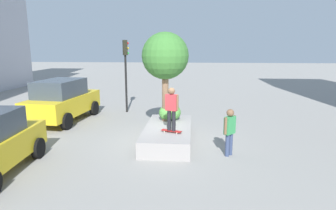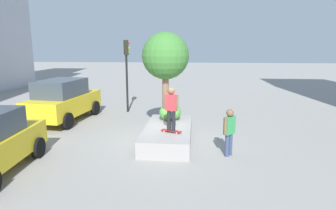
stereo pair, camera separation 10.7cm
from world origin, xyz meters
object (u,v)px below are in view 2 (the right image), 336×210
object	(u,v)px
taxi_cab	(64,100)
planter_ledge	(168,134)
passerby_with_bag	(229,129)
skateboard	(171,131)
skateboarder	(171,106)
plaza_tree	(165,57)
traffic_light_corner	(127,63)

from	to	relation	value
taxi_cab	planter_ledge	bearing A→B (deg)	-116.42
planter_ledge	passerby_with_bag	size ratio (longest dim) A/B	2.48
skateboard	skateboarder	size ratio (longest dim) A/B	0.50
passerby_with_bag	taxi_cab	bearing A→B (deg)	62.14
planter_ledge	plaza_tree	xyz separation A→B (m)	(0.97, 0.20, 3.08)
skateboarder	traffic_light_corner	world-z (taller)	traffic_light_corner
skateboard	planter_ledge	bearing A→B (deg)	14.20
skateboard	passerby_with_bag	size ratio (longest dim) A/B	0.49
skateboard	traffic_light_corner	bearing A→B (deg)	27.22
taxi_cab	plaza_tree	bearing A→B (deg)	-108.67
skateboarder	passerby_with_bag	world-z (taller)	skateboarder
planter_ledge	skateboarder	world-z (taller)	skateboarder
plaza_tree	taxi_cab	world-z (taller)	plaza_tree
planter_ledge	passerby_with_bag	xyz separation A→B (m)	(-1.39, -2.28, 0.67)
plaza_tree	traffic_light_corner	world-z (taller)	plaza_tree
plaza_tree	skateboarder	xyz separation A→B (m)	(-1.74, -0.39, -1.75)
taxi_cab	skateboarder	bearing A→B (deg)	-121.43
taxi_cab	traffic_light_corner	world-z (taller)	traffic_light_corner
plaza_tree	planter_ledge	bearing A→B (deg)	-168.36
planter_ledge	passerby_with_bag	bearing A→B (deg)	-121.31
skateboard	plaza_tree	bearing A→B (deg)	12.78
plaza_tree	traffic_light_corner	size ratio (longest dim) A/B	0.91
skateboard	skateboarder	xyz separation A→B (m)	(0.00, 0.00, 0.96)
skateboarder	traffic_light_corner	size ratio (longest dim) A/B	0.39
passerby_with_bag	planter_ledge	bearing A→B (deg)	58.69
skateboarder	passerby_with_bag	size ratio (longest dim) A/B	0.97
skateboard	skateboarder	distance (m)	0.96
plaza_tree	taxi_cab	bearing A→B (deg)	71.33
taxi_cab	traffic_light_corner	size ratio (longest dim) A/B	1.16
planter_ledge	traffic_light_corner	world-z (taller)	traffic_light_corner
skateboarder	plaza_tree	bearing A→B (deg)	12.78
planter_ledge	skateboarder	size ratio (longest dim) A/B	2.55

